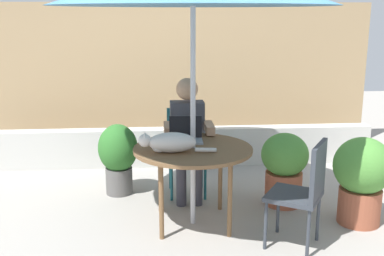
# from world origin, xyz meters

# --- Properties ---
(ground_plane) EXTENTS (14.00, 14.00, 0.00)m
(ground_plane) POSITION_xyz_m (0.00, 0.00, 0.00)
(ground_plane) COLOR gray
(fence_back) EXTENTS (5.29, 0.08, 1.99)m
(fence_back) POSITION_xyz_m (0.00, 2.51, 0.99)
(fence_back) COLOR tan
(fence_back) RESTS_ON ground
(planter_wall_low) EXTENTS (4.76, 0.20, 0.47)m
(planter_wall_low) POSITION_xyz_m (0.00, 1.70, 0.23)
(planter_wall_low) COLOR beige
(planter_wall_low) RESTS_ON ground
(patio_table) EXTENTS (1.04, 1.04, 0.71)m
(patio_table) POSITION_xyz_m (0.00, 0.00, 0.65)
(patio_table) COLOR brown
(patio_table) RESTS_ON ground
(chair_occupied) EXTENTS (0.40, 0.40, 0.88)m
(chair_occupied) POSITION_xyz_m (0.00, 0.80, 0.52)
(chair_occupied) COLOR #1E606B
(chair_occupied) RESTS_ON ground
(chair_empty) EXTENTS (0.55, 0.55, 0.88)m
(chair_empty) POSITION_xyz_m (0.84, -0.52, 0.52)
(chair_empty) COLOR #33383F
(chair_empty) RESTS_ON ground
(person_seated) EXTENTS (0.48, 0.48, 1.22)m
(person_seated) POSITION_xyz_m (0.00, 0.64, 0.69)
(person_seated) COLOR #3F3F47
(person_seated) RESTS_ON ground
(laptop) EXTENTS (0.31, 0.26, 0.21)m
(laptop) POSITION_xyz_m (-0.05, 0.24, 0.77)
(laptop) COLOR gray
(laptop) RESTS_ON patio_table
(cat) EXTENTS (0.65, 0.20, 0.17)m
(cat) POSITION_xyz_m (-0.21, -0.13, 0.79)
(cat) COLOR silver
(cat) RESTS_ON patio_table
(potted_plant_near_fence) EXTENTS (0.51, 0.51, 0.79)m
(potted_plant_near_fence) POSITION_xyz_m (1.49, -0.11, 0.44)
(potted_plant_near_fence) COLOR #9E5138
(potted_plant_near_fence) RESTS_ON ground
(potted_plant_by_chair) EXTENTS (0.46, 0.46, 0.72)m
(potted_plant_by_chair) POSITION_xyz_m (0.93, 0.36, 0.40)
(potted_plant_by_chair) COLOR #9E5138
(potted_plant_by_chair) RESTS_ON ground
(potted_plant_corner) EXTENTS (0.41, 0.41, 0.74)m
(potted_plant_corner) POSITION_xyz_m (-0.71, 0.79, 0.42)
(potted_plant_corner) COLOR #595654
(potted_plant_corner) RESTS_ON ground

